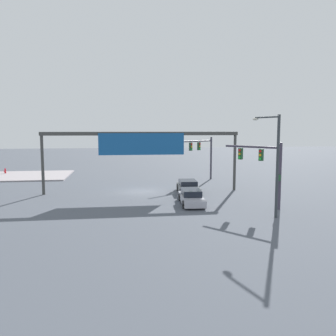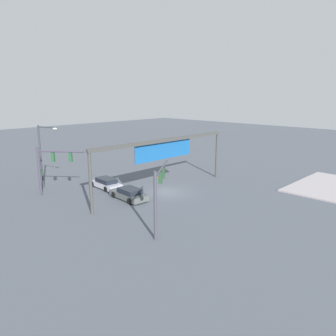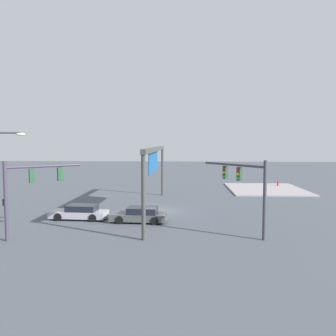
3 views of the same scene
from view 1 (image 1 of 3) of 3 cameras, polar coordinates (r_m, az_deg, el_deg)
ground_plane at (r=34.88m, az=-4.23°, el=-3.89°), size 162.75×162.75×0.00m
sidewalk_corner at (r=49.74m, az=-22.70°, el=-1.19°), size 11.98×9.77×0.15m
traffic_signal_near_corner at (r=28.64m, az=15.59°, el=0.78°), size 3.30×4.31×5.20m
traffic_signal_opposite_side at (r=42.16m, az=5.64°, el=2.90°), size 4.99×3.70×5.25m
streetlamp_curved_arm at (r=25.56m, az=16.97°, el=1.81°), size 1.02×2.92×7.21m
overhead_sign_gantry at (r=34.04m, az=-4.29°, el=4.18°), size 19.25×0.43×5.95m
sedan_car_approaching at (r=34.22m, az=3.31°, el=-3.10°), size 2.15×4.61×1.21m
sedan_car_waiting_far at (r=29.12m, az=3.85°, el=-4.79°), size 2.03×4.79×1.21m
fire_hydrant_on_curb at (r=52.83m, az=-25.11°, el=-0.43°), size 0.33×0.22×0.71m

